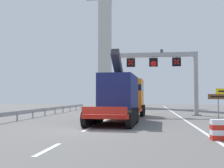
{
  "coord_description": "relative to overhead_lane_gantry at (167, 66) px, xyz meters",
  "views": [
    {
      "loc": [
        3.34,
        -15.77,
        1.88
      ],
      "look_at": [
        -0.03,
        9.6,
        3.06
      ],
      "focal_mm": 45.17,
      "sensor_mm": 36.0,
      "label": 1
    }
  ],
  "objects": [
    {
      "name": "overhead_lane_gantry",
      "position": [
        0.0,
        0.0,
        0.0
      ],
      "size": [
        9.22,
        0.9,
        6.83
      ],
      "color": "#9EA0A5",
      "rests_on": "ground"
    },
    {
      "name": "guardrail_left",
      "position": [
        -12.34,
        -0.74,
        -4.57
      ],
      "size": [
        0.13,
        30.2,
        0.76
      ],
      "color": "#999EA3",
      "rests_on": "ground"
    },
    {
      "name": "edge_line_right",
      "position": [
        1.04,
        -1.84,
        -5.13
      ],
      "size": [
        0.2,
        63.0,
        0.01
      ],
      "primitive_type": "cube",
      "color": "silver",
      "rests_on": "ground"
    },
    {
      "name": "heavy_haul_truck_red",
      "position": [
        -3.99,
        -5.5,
        -3.14
      ],
      "size": [
        3.63,
        14.16,
        5.3
      ],
      "color": "red",
      "rests_on": "ground"
    },
    {
      "name": "lane_markings",
      "position": [
        -5.42,
        12.57,
        -5.13
      ],
      "size": [
        0.2,
        67.43,
        0.01
      ],
      "color": "silver",
      "rests_on": "ground"
    },
    {
      "name": "ground",
      "position": [
        -5.16,
        -13.84,
        -5.13
      ],
      "size": [
        112.0,
        112.0,
        0.0
      ],
      "primitive_type": "plane",
      "color": "slate"
    },
    {
      "name": "bridge_pylon_distant",
      "position": [
        -11.74,
        32.92,
        15.39
      ],
      "size": [
        9.0,
        2.0,
        40.26
      ],
      "color": "#B7B7B2",
      "rests_on": "ground"
    },
    {
      "name": "tourist_info_sign_brown",
      "position": [
        4.18,
        -3.88,
        -3.47
      ],
      "size": [
        1.76,
        0.15,
        2.14
      ],
      "color": "#9EA0A5",
      "rests_on": "ground"
    },
    {
      "name": "crash_barrier_striped",
      "position": [
        1.35,
        -16.73,
        -4.68
      ],
      "size": [
        1.02,
        0.53,
        0.9
      ],
      "color": "red",
      "rests_on": "ground"
    }
  ]
}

